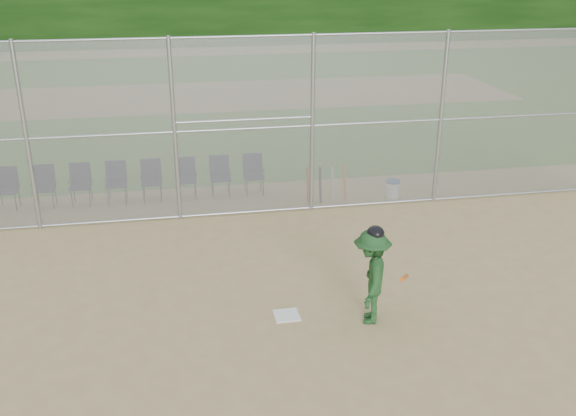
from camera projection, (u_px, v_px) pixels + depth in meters
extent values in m
plane|color=tan|center=(316.00, 330.00, 10.15)|extent=(100.00, 100.00, 0.00)
plane|color=#376C20|center=(221.00, 95.00, 26.58)|extent=(100.00, 100.00, 0.00)
plane|color=tan|center=(221.00, 95.00, 26.57)|extent=(24.00, 24.00, 0.00)
cube|color=gray|center=(267.00, 128.00, 13.97)|extent=(16.00, 0.02, 4.00)
cylinder|color=#9EA3A8|center=(266.00, 36.00, 13.24)|extent=(16.00, 0.05, 0.05)
cube|color=white|center=(287.00, 315.00, 10.55)|extent=(0.41, 0.41, 0.02)
imported|color=#1C471E|center=(371.00, 277.00, 10.14)|extent=(0.89, 1.16, 1.59)
ellipsoid|color=black|center=(374.00, 233.00, 9.85)|extent=(0.27, 0.30, 0.23)
cylinder|color=orange|center=(405.00, 277.00, 9.78)|extent=(0.43, 0.75, 0.40)
cylinder|color=white|center=(393.00, 190.00, 15.55)|extent=(0.32, 0.32, 0.38)
cylinder|color=#23509B|center=(393.00, 181.00, 15.47)|extent=(0.34, 0.34, 0.05)
cylinder|color=#D84C14|center=(308.00, 185.00, 15.16)|extent=(0.06, 0.20, 0.85)
cylinder|color=black|center=(320.00, 185.00, 15.21)|extent=(0.06, 0.23, 0.85)
cylinder|color=#B2B2B7|center=(333.00, 184.00, 15.26)|extent=(0.06, 0.25, 0.84)
cylinder|color=#D84C14|center=(345.00, 183.00, 15.31)|extent=(0.06, 0.28, 0.84)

